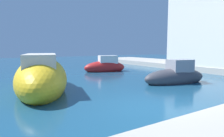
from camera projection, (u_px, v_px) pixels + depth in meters
ground at (152, 107)px, 6.74m from camera, size 80.00×80.00×0.00m
moored_boat_0 at (42, 78)px, 9.35m from camera, size 3.87×6.71×2.27m
moored_boat_2 at (176, 76)px, 11.37m from camera, size 4.25×2.01×1.64m
moored_boat_3 at (105, 67)px, 17.04m from camera, size 3.90×2.09×1.67m
waterfront_building_main at (218, 17)px, 17.51m from camera, size 6.24×6.82×8.71m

